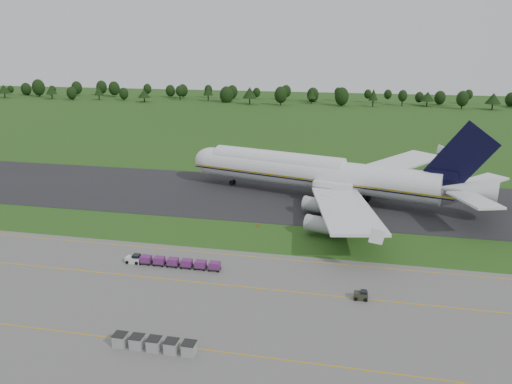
% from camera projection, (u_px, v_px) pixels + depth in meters
% --- Properties ---
extents(ground, '(600.00, 600.00, 0.00)m').
position_uv_depth(ground, '(245.00, 236.00, 103.63)').
color(ground, '#224915').
rests_on(ground, ground).
extents(apron, '(300.00, 52.00, 0.06)m').
position_uv_depth(apron, '(192.00, 322.00, 71.81)').
color(apron, '#60605B').
rests_on(apron, ground).
extents(taxiway, '(300.00, 40.00, 0.08)m').
position_uv_depth(taxiway, '(269.00, 196.00, 129.83)').
color(taxiway, black).
rests_on(taxiway, ground).
extents(apron_markings, '(300.00, 30.20, 0.01)m').
position_uv_depth(apron_markings, '(206.00, 299.00, 78.37)').
color(apron_markings, '#CE910C').
rests_on(apron_markings, apron).
extents(tree_line, '(528.33, 23.95, 11.03)m').
position_uv_depth(tree_line, '(344.00, 96.00, 305.09)').
color(tree_line, black).
rests_on(tree_line, ground).
extents(aircraft, '(80.02, 75.12, 22.42)m').
position_uv_depth(aircraft, '(321.00, 173.00, 126.99)').
color(aircraft, white).
rests_on(aircraft, ground).
extents(baggage_train, '(17.79, 1.61, 1.55)m').
position_uv_depth(baggage_train, '(171.00, 262.00, 89.33)').
color(baggage_train, silver).
rests_on(baggage_train, apron).
extents(utility_cart, '(2.17, 1.50, 1.18)m').
position_uv_depth(utility_cart, '(361.00, 296.00, 78.02)').
color(utility_cart, '#292C1F').
rests_on(utility_cart, apron).
extents(uld_row, '(11.35, 1.75, 1.73)m').
position_uv_depth(uld_row, '(154.00, 344.00, 65.17)').
color(uld_row, gray).
rests_on(uld_row, apron).
extents(edge_markers, '(12.44, 0.30, 0.60)m').
position_uv_depth(edge_markers, '(285.00, 227.00, 107.66)').
color(edge_markers, '#E54707').
rests_on(edge_markers, ground).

